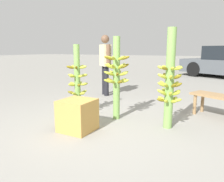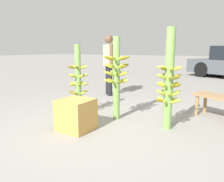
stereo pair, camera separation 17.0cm
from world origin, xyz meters
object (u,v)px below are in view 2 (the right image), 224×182
(banana_stalk_center, at_px, (116,76))
(vendor_person, at_px, (109,60))
(banana_stalk_left, at_px, (78,80))
(banana_stalk_right, at_px, (169,81))
(produce_crate, at_px, (76,115))

(banana_stalk_center, xyz_separation_m, vendor_person, (-1.19, 1.67, 0.16))
(banana_stalk_left, relative_size, banana_stalk_right, 0.85)
(vendor_person, bearing_deg, banana_stalk_center, 167.92)
(banana_stalk_left, xyz_separation_m, banana_stalk_right, (1.67, 0.08, 0.09))
(banana_stalk_center, relative_size, banana_stalk_right, 0.93)
(banana_stalk_center, distance_m, produce_crate, 0.98)
(banana_stalk_center, relative_size, produce_crate, 3.01)
(banana_stalk_left, distance_m, produce_crate, 0.94)
(banana_stalk_right, height_order, vendor_person, vendor_person)
(banana_stalk_left, xyz_separation_m, banana_stalk_center, (0.76, 0.11, 0.12))
(banana_stalk_center, distance_m, vendor_person, 2.06)
(banana_stalk_left, bearing_deg, banana_stalk_right, 2.74)
(vendor_person, distance_m, produce_crate, 2.72)
(banana_stalk_left, bearing_deg, banana_stalk_center, 8.00)
(banana_stalk_center, bearing_deg, banana_stalk_right, -1.64)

